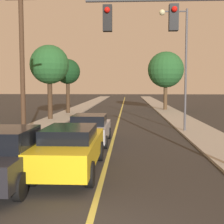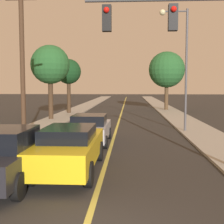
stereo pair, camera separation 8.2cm
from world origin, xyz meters
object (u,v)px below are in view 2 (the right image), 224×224
at_px(car_outer_lane_front, 3,155).
at_px(car_near_lane_front, 70,147).
at_px(streetlamp_right, 180,54).
at_px(tree_left_near, 69,72).
at_px(car_near_lane_second, 90,128).
at_px(tree_left_far, 50,65).
at_px(traffic_signal_mast, 183,42).
at_px(utility_pole_left, 22,61).
at_px(tree_right_near, 167,70).

bearing_deg(car_outer_lane_front, car_near_lane_front, 37.12).
relative_size(streetlamp_right, tree_left_near, 1.35).
relative_size(car_near_lane_second, tree_left_far, 0.72).
xyz_separation_m(car_near_lane_front, streetlamp_right, (5.09, 9.27, 4.02)).
bearing_deg(traffic_signal_mast, tree_left_far, 119.77).
distance_m(car_near_lane_second, tree_left_far, 12.01).
relative_size(car_outer_lane_front, utility_pole_left, 0.59).
bearing_deg(tree_left_near, utility_pole_left, -87.27).
distance_m(car_near_lane_front, utility_pole_left, 7.30).
bearing_deg(tree_left_far, tree_left_near, 85.91).
relative_size(utility_pole_left, tree_right_near, 1.15).
bearing_deg(car_near_lane_second, tree_left_far, 114.19).
bearing_deg(utility_pole_left, tree_left_near, 92.73).
bearing_deg(tree_right_near, tree_left_near, -155.05).
relative_size(tree_left_near, tree_left_far, 0.89).
xyz_separation_m(car_near_lane_front, car_outer_lane_front, (-1.76, -1.33, 0.02)).
bearing_deg(utility_pole_left, streetlamp_right, 23.80).
xyz_separation_m(streetlamp_right, tree_left_far, (-9.75, 6.38, -0.23)).
xyz_separation_m(car_near_lane_second, tree_left_far, (-4.66, 10.36, 3.88)).
xyz_separation_m(car_outer_lane_front, tree_left_near, (-2.48, 22.75, 3.42)).
xyz_separation_m(streetlamp_right, tree_right_near, (1.18, 17.03, -0.12)).
relative_size(traffic_signal_mast, tree_left_far, 0.97).
height_order(streetlamp_right, tree_left_far, streetlamp_right).
xyz_separation_m(utility_pole_left, tree_left_far, (-1.17, 10.16, 0.48)).
distance_m(traffic_signal_mast, tree_left_near, 22.14).
height_order(car_near_lane_front, tree_right_near, tree_right_near).
bearing_deg(traffic_signal_mast, car_outer_lane_front, -159.12).
distance_m(tree_left_far, tree_right_near, 15.25).
bearing_deg(traffic_signal_mast, utility_pole_left, 147.37).
relative_size(utility_pole_left, tree_left_near, 1.41).
relative_size(car_near_lane_front, tree_right_near, 0.76).
height_order(car_near_lane_front, car_outer_lane_front, car_outer_lane_front).
distance_m(car_near_lane_second, tree_left_near, 17.04).
distance_m(tree_left_near, tree_right_near, 11.60).
distance_m(utility_pole_left, tree_left_far, 10.24).
relative_size(traffic_signal_mast, tree_right_near, 0.89).
height_order(traffic_signal_mast, tree_right_near, tree_right_near).
bearing_deg(car_outer_lane_front, tree_right_near, 73.80).
bearing_deg(tree_left_near, streetlamp_right, -52.44).
bearing_deg(tree_right_near, utility_pole_left, -115.10).
xyz_separation_m(car_near_lane_second, streetlamp_right, (5.09, 3.99, 4.11)).
bearing_deg(tree_left_far, streetlamp_right, -33.21).
height_order(car_outer_lane_front, utility_pole_left, utility_pole_left).
xyz_separation_m(car_outer_lane_front, tree_right_near, (8.03, 27.64, 3.88)).
relative_size(car_near_lane_second, utility_pole_left, 0.57).
height_order(streetlamp_right, tree_right_near, streetlamp_right).
relative_size(utility_pole_left, tree_left_far, 1.25).
relative_size(streetlamp_right, tree_right_near, 1.11).
height_order(car_outer_lane_front, traffic_signal_mast, traffic_signal_mast).
xyz_separation_m(car_near_lane_front, utility_pole_left, (-3.48, 5.49, 3.32)).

